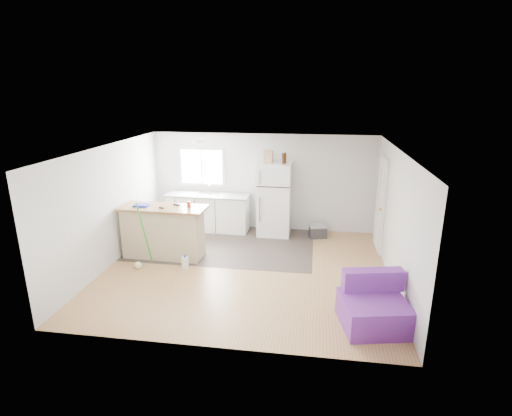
{
  "coord_description": "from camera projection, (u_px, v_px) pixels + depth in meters",
  "views": [
    {
      "loc": [
        1.26,
        -7.11,
        3.46
      ],
      "look_at": [
        0.1,
        0.7,
        1.07
      ],
      "focal_mm": 28.0,
      "sensor_mm": 36.0,
      "label": 1
    }
  ],
  "objects": [
    {
      "name": "room",
      "position": [
        245.0,
        212.0,
        7.56
      ],
      "size": [
        5.51,
        5.01,
        2.41
      ],
      "color": "#AA6D47",
      "rests_on": "ground"
    },
    {
      "name": "vinyl_zone",
      "position": [
        224.0,
        244.0,
        9.19
      ],
      "size": [
        4.05,
        2.5,
        0.0
      ],
      "primitive_type": "cube",
      "color": "#362F29",
      "rests_on": "floor"
    },
    {
      "name": "window",
      "position": [
        202.0,
        167.0,
        10.03
      ],
      "size": [
        1.18,
        0.06,
        0.98
      ],
      "color": "white",
      "rests_on": "back_wall"
    },
    {
      "name": "interior_door",
      "position": [
        381.0,
        204.0,
        8.69
      ],
      "size": [
        0.11,
        0.92,
        2.1
      ],
      "color": "white",
      "rests_on": "right_wall"
    },
    {
      "name": "ceiling_fixture",
      "position": [
        200.0,
        141.0,
        8.53
      ],
      "size": [
        0.3,
        0.3,
        0.07
      ],
      "primitive_type": "cylinder",
      "color": "white",
      "rests_on": "ceiling"
    },
    {
      "name": "kitchen_cabinets",
      "position": [
        208.0,
        212.0,
        10.02
      ],
      "size": [
        2.08,
        0.69,
        1.2
      ],
      "rotation": [
        0.0,
        0.0,
        -0.03
      ],
      "color": "white",
      "rests_on": "floor"
    },
    {
      "name": "peninsula",
      "position": [
        163.0,
        231.0,
        8.39
      ],
      "size": [
        1.81,
        0.74,
        1.1
      ],
      "rotation": [
        0.0,
        0.0,
        -0.03
      ],
      "color": "#BFB28A",
      "rests_on": "floor"
    },
    {
      "name": "refrigerator",
      "position": [
        275.0,
        199.0,
        9.61
      ],
      "size": [
        0.79,
        0.75,
        1.77
      ],
      "rotation": [
        0.0,
        0.0,
        -0.02
      ],
      "color": "white",
      "rests_on": "floor"
    },
    {
      "name": "cooler",
      "position": [
        318.0,
        231.0,
        9.57
      ],
      "size": [
        0.47,
        0.37,
        0.32
      ],
      "rotation": [
        0.0,
        0.0,
        0.24
      ],
      "color": "#2E2E30",
      "rests_on": "floor"
    },
    {
      "name": "purple_seat",
      "position": [
        373.0,
        308.0,
        6.01
      ],
      "size": [
        1.1,
        1.06,
        0.77
      ],
      "rotation": [
        0.0,
        0.0,
        0.2
      ],
      "color": "#682D94",
      "rests_on": "floor"
    },
    {
      "name": "cleaner_jug",
      "position": [
        185.0,
        262.0,
        7.95
      ],
      "size": [
        0.13,
        0.1,
        0.28
      ],
      "rotation": [
        0.0,
        0.0,
        0.1
      ],
      "color": "white",
      "rests_on": "floor"
    },
    {
      "name": "mop",
      "position": [
        140.0,
        257.0,
        7.92
      ],
      "size": [
        0.26,
        0.39,
        1.39
      ],
      "rotation": [
        0.0,
        0.0,
        -0.22
      ],
      "color": "green",
      "rests_on": "floor"
    },
    {
      "name": "red_cup",
      "position": [
        189.0,
        204.0,
        8.19
      ],
      "size": [
        0.1,
        0.1,
        0.12
      ],
      "primitive_type": "cylinder",
      "rotation": [
        0.0,
        0.0,
        0.35
      ],
      "color": "red",
      "rests_on": "peninsula"
    },
    {
      "name": "blue_tray",
      "position": [
        141.0,
        205.0,
        8.27
      ],
      "size": [
        0.3,
        0.22,
        0.04
      ],
      "primitive_type": "cube",
      "rotation": [
        0.0,
        0.0,
        0.01
      ],
      "color": "#131FB7",
      "rests_on": "peninsula"
    },
    {
      "name": "tool_a",
      "position": [
        176.0,
        205.0,
        8.32
      ],
      "size": [
        0.15,
        0.1,
        0.03
      ],
      "primitive_type": "cube",
      "rotation": [
        0.0,
        0.0,
        -0.41
      ],
      "color": "black",
      "rests_on": "peninsula"
    },
    {
      "name": "tool_b",
      "position": [
        161.0,
        208.0,
        8.12
      ],
      "size": [
        0.11,
        0.07,
        0.03
      ],
      "primitive_type": "cube",
      "rotation": [
        0.0,
        0.0,
        -0.32
      ],
      "color": "black",
      "rests_on": "peninsula"
    },
    {
      "name": "cardboard_box",
      "position": [
        268.0,
        157.0,
        9.27
      ],
      "size": [
        0.21,
        0.13,
        0.3
      ],
      "primitive_type": "cube",
      "rotation": [
        0.0,
        0.0,
        -0.17
      ],
      "color": "tan",
      "rests_on": "refrigerator"
    },
    {
      "name": "bottle_left",
      "position": [
        283.0,
        159.0,
        9.19
      ],
      "size": [
        0.08,
        0.08,
        0.25
      ],
      "primitive_type": "cylinder",
      "rotation": [
        0.0,
        0.0,
        0.2
      ],
      "color": "#3B1F0A",
      "rests_on": "refrigerator"
    },
    {
      "name": "bottle_right",
      "position": [
        285.0,
        158.0,
        9.27
      ],
      "size": [
        0.08,
        0.08,
        0.25
      ],
      "primitive_type": "cylinder",
      "rotation": [
        0.0,
        0.0,
        -0.15
      ],
      "color": "#3B1F0A",
      "rests_on": "refrigerator"
    }
  ]
}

